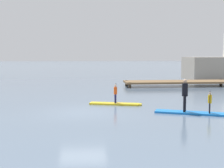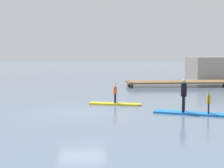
% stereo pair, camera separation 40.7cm
% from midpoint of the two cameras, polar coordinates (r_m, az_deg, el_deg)
% --- Properties ---
extents(ground_plane, '(240.00, 240.00, 0.00)m').
position_cam_midpoint_polar(ground_plane, '(16.97, -4.83, -5.00)').
color(ground_plane, slate).
extents(paddleboard_near, '(3.20, 1.44, 0.10)m').
position_cam_midpoint_polar(paddleboard_near, '(19.17, 1.19, -3.62)').
color(paddleboard_near, gold).
rests_on(paddleboard_near, ground).
extents(paddler_child_solo, '(0.25, 0.39, 1.20)m').
position_cam_midpoint_polar(paddler_child_solo, '(19.08, 1.20, -1.59)').
color(paddler_child_solo, '#19194C').
rests_on(paddler_child_solo, paddleboard_near).
extents(paddleboard_far, '(3.67, 2.04, 0.10)m').
position_cam_midpoint_polar(paddleboard_far, '(16.72, 14.68, -5.15)').
color(paddleboard_far, blue).
rests_on(paddleboard_far, ground).
extents(paddler_adult, '(0.39, 0.50, 1.69)m').
position_cam_midpoint_polar(paddler_adult, '(16.60, 13.59, -1.64)').
color(paddler_adult, black).
rests_on(paddler_adult, paddleboard_far).
extents(paddler_child_front, '(0.24, 0.36, 1.14)m').
position_cam_midpoint_polar(paddler_child_front, '(16.57, 17.84, -3.08)').
color(paddler_child_front, black).
rests_on(paddler_child_front, paddleboard_far).
extents(floating_dock, '(10.20, 2.69, 0.50)m').
position_cam_midpoint_polar(floating_dock, '(30.69, 12.63, 0.34)').
color(floating_dock, brown).
rests_on(floating_dock, ground).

